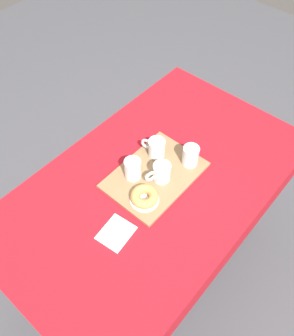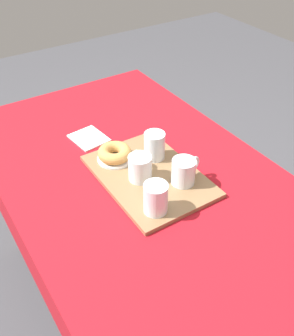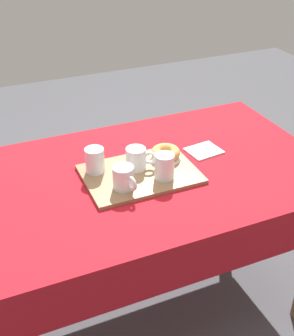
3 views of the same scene
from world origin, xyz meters
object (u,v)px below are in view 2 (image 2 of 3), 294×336
(tea_mug_right, at_px, (184,172))
(water_glass_far, at_px, (156,199))
(dining_table, at_px, (141,195))
(water_glass_near, at_px, (154,147))
(paper_napkin, at_px, (89,138))
(tea_mug_left, at_px, (140,168))
(sugar_donut_left, at_px, (115,153))
(donut_plate_left, at_px, (115,158))
(serving_tray, at_px, (149,176))

(tea_mug_right, distance_m, water_glass_far, 0.15)
(dining_table, height_order, water_glass_far, water_glass_far)
(water_glass_near, distance_m, paper_napkin, 0.28)
(tea_mug_left, height_order, water_glass_far, water_glass_far)
(tea_mug_right, height_order, sugar_donut_left, tea_mug_right)
(water_glass_far, relative_size, donut_plate_left, 0.79)
(tea_mug_left, bearing_deg, serving_tray, 89.77)
(tea_mug_left, xyz_separation_m, paper_napkin, (-0.30, -0.03, -0.05))
(dining_table, height_order, paper_napkin, paper_napkin)
(tea_mug_right, relative_size, donut_plate_left, 0.94)
(water_glass_far, height_order, donut_plate_left, water_glass_far)
(water_glass_near, height_order, donut_plate_left, water_glass_near)
(tea_mug_left, height_order, tea_mug_right, same)
(water_glass_far, distance_m, paper_napkin, 0.45)
(tea_mug_left, xyz_separation_m, donut_plate_left, (-0.13, -0.02, -0.04))
(sugar_donut_left, bearing_deg, tea_mug_right, 29.39)
(serving_tray, bearing_deg, tea_mug_right, 37.86)
(tea_mug_right, height_order, water_glass_far, water_glass_far)
(serving_tray, height_order, paper_napkin, serving_tray)
(dining_table, height_order, sugar_donut_left, sugar_donut_left)
(water_glass_near, bearing_deg, sugar_donut_left, -117.38)
(paper_napkin, bearing_deg, tea_mug_right, 18.76)
(tea_mug_left, distance_m, donut_plate_left, 0.13)
(tea_mug_left, distance_m, sugar_donut_left, 0.13)
(serving_tray, distance_m, donut_plate_left, 0.14)
(tea_mug_right, height_order, paper_napkin, tea_mug_right)
(tea_mug_right, distance_m, water_glass_near, 0.16)
(tea_mug_right, bearing_deg, tea_mug_left, -130.93)
(tea_mug_left, xyz_separation_m, water_glass_far, (0.15, -0.04, 0.00))
(tea_mug_left, distance_m, paper_napkin, 0.31)
(paper_napkin, bearing_deg, tea_mug_left, 5.79)
(water_glass_near, bearing_deg, tea_mug_left, -55.90)
(water_glass_far, bearing_deg, tea_mug_right, 112.13)
(serving_tray, relative_size, water_glass_far, 4.41)
(water_glass_near, relative_size, paper_napkin, 0.72)
(tea_mug_right, height_order, donut_plate_left, tea_mug_right)
(water_glass_near, distance_m, water_glass_far, 0.25)
(water_glass_near, relative_size, donut_plate_left, 0.79)
(water_glass_near, distance_m, sugar_donut_left, 0.13)
(serving_tray, xyz_separation_m, water_glass_far, (0.15, -0.07, 0.05))
(tea_mug_left, relative_size, water_glass_near, 1.19)
(dining_table, distance_m, paper_napkin, 0.30)
(dining_table, distance_m, donut_plate_left, 0.15)
(serving_tray, xyz_separation_m, tea_mug_left, (-0.00, -0.03, 0.05))
(water_glass_near, bearing_deg, paper_napkin, -151.45)
(serving_tray, distance_m, tea_mug_right, 0.12)
(water_glass_near, xyz_separation_m, donut_plate_left, (-0.06, -0.12, -0.04))
(dining_table, relative_size, tea_mug_left, 12.54)
(tea_mug_right, height_order, water_glass_near, water_glass_near)
(dining_table, distance_m, tea_mug_left, 0.15)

